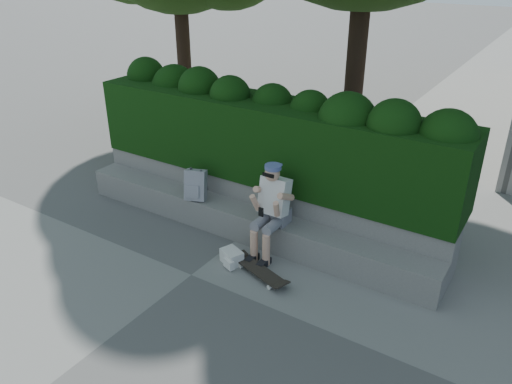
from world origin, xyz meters
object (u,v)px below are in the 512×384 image
Objects in this scene: backpack_ground at (232,257)px; backpack_plaid at (196,185)px; person at (272,207)px; skateboard at (260,271)px.

backpack_plaid is at bearing 172.71° from backpack_ground.
person is 0.90m from backpack_ground.
person is at bearing 124.43° from skateboard.
backpack_plaid is 1.55× the size of backpack_ground.
backpack_plaid is (-1.60, 0.66, 0.61)m from skateboard.
backpack_plaid is 1.39m from backpack_ground.
backpack_ground is at bearing -50.19° from backpack_plaid.
person is at bearing 79.79° from backpack_ground.
person reaches higher than skateboard.
person is 1.44m from backpack_plaid.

